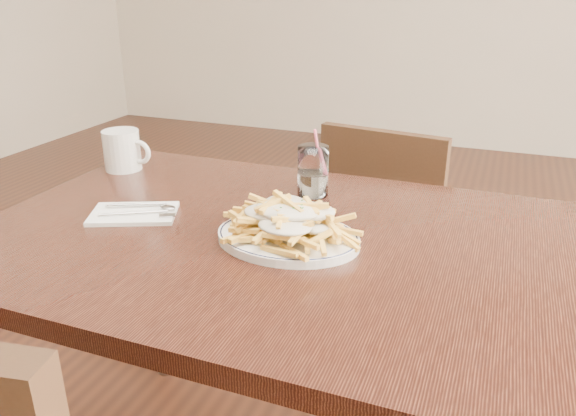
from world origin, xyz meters
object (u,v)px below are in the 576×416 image
at_px(table, 277,269).
at_px(chair_far, 387,233).
at_px(loaded_fries, 288,215).
at_px(coffee_mug, 123,150).
at_px(water_glass, 313,174).
at_px(fries_plate, 288,237).

xyz_separation_m(table, chair_far, (0.09, 0.71, -0.21)).
distance_m(loaded_fries, coffee_mug, 0.61).
height_order(water_glass, coffee_mug, water_glass).
bearing_deg(chair_far, loaded_fries, -94.23).
bearing_deg(table, fries_plate, -36.98).
distance_m(water_glass, coffee_mug, 0.52).
height_order(loaded_fries, water_glass, water_glass).
xyz_separation_m(chair_far, water_glass, (-0.09, -0.48, 0.34)).
bearing_deg(coffee_mug, table, -23.50).
bearing_deg(fries_plate, coffee_mug, 155.58).
bearing_deg(fries_plate, loaded_fries, -153.43).
bearing_deg(loaded_fries, chair_far, 85.77).
height_order(chair_far, coffee_mug, coffee_mug).
bearing_deg(coffee_mug, water_glass, 0.37).
bearing_deg(water_glass, coffee_mug, -179.63).
relative_size(loaded_fries, water_glass, 1.59).
bearing_deg(chair_far, fries_plate, -94.23).
height_order(loaded_fries, coffee_mug, coffee_mug).
distance_m(chair_far, coffee_mug, 0.85).
xyz_separation_m(fries_plate, loaded_fries, (-0.00, -0.00, 0.05)).
xyz_separation_m(table, fries_plate, (0.03, -0.03, 0.09)).
height_order(chair_far, fries_plate, chair_far).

